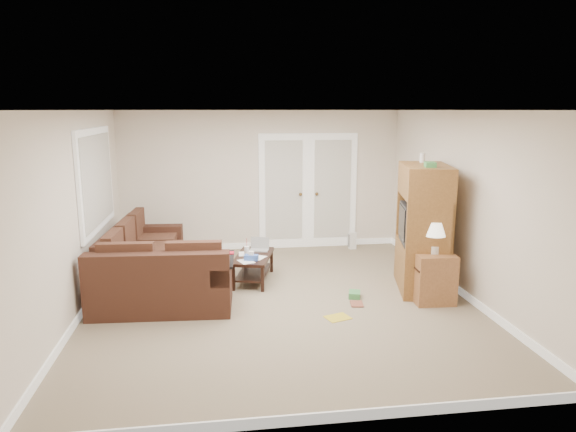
{
  "coord_description": "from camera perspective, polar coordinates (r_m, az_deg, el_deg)",
  "views": [
    {
      "loc": [
        -0.79,
        -6.41,
        2.5
      ],
      "look_at": [
        0.14,
        0.29,
        1.1
      ],
      "focal_mm": 32.0,
      "sensor_mm": 36.0,
      "label": 1
    }
  ],
  "objects": [
    {
      "name": "floor",
      "position": [
        6.93,
        -0.84,
        -9.47
      ],
      "size": [
        5.5,
        5.5,
        0.0
      ],
      "primitive_type": "plane",
      "color": "gray",
      "rests_on": "ground"
    },
    {
      "name": "ceiling",
      "position": [
        6.46,
        -0.91,
        11.68
      ],
      "size": [
        5.0,
        5.5,
        0.02
      ],
      "primitive_type": "cube",
      "color": "white",
      "rests_on": "wall_back"
    },
    {
      "name": "wall_left",
      "position": [
        6.75,
        -22.43,
        0.12
      ],
      "size": [
        0.02,
        5.5,
        2.5
      ],
      "primitive_type": "cube",
      "color": "silver",
      "rests_on": "floor"
    },
    {
      "name": "wall_right",
      "position": [
        7.31,
        18.97,
        1.2
      ],
      "size": [
        0.02,
        5.5,
        2.5
      ],
      "primitive_type": "cube",
      "color": "silver",
      "rests_on": "floor"
    },
    {
      "name": "wall_back",
      "position": [
        9.28,
        -2.96,
        3.94
      ],
      "size": [
        5.0,
        0.02,
        2.5
      ],
      "primitive_type": "cube",
      "color": "silver",
      "rests_on": "floor"
    },
    {
      "name": "wall_front",
      "position": [
        3.95,
        4.06,
        -6.83
      ],
      "size": [
        5.0,
        0.02,
        2.5
      ],
      "primitive_type": "cube",
      "color": "silver",
      "rests_on": "floor"
    },
    {
      "name": "baseboards",
      "position": [
        6.91,
        -0.84,
        -9.09
      ],
      "size": [
        5.0,
        5.5,
        0.1
      ],
      "primitive_type": null,
      "color": "white",
      "rests_on": "floor"
    },
    {
      "name": "french_doors",
      "position": [
        9.39,
        2.25,
        2.71
      ],
      "size": [
        1.8,
        0.05,
        2.13
      ],
      "color": "white",
      "rests_on": "floor"
    },
    {
      "name": "window_left",
      "position": [
        7.66,
        -20.52,
        3.82
      ],
      "size": [
        0.05,
        1.92,
        1.42
      ],
      "color": "white",
      "rests_on": "wall_left"
    },
    {
      "name": "sectional_sofa",
      "position": [
        7.41,
        -14.99,
        -5.8
      ],
      "size": [
        1.83,
        2.77,
        0.83
      ],
      "rotation": [
        0.0,
        0.0,
        -0.06
      ],
      "color": "#402318",
      "rests_on": "floor"
    },
    {
      "name": "coffee_table",
      "position": [
        7.69,
        -3.81,
        -5.62
      ],
      "size": [
        0.71,
        1.06,
        0.66
      ],
      "rotation": [
        0.0,
        0.0,
        -0.25
      ],
      "color": "black",
      "rests_on": "floor"
    },
    {
      "name": "tv_armoire",
      "position": [
        7.41,
        14.73,
        -1.23
      ],
      "size": [
        0.84,
        1.21,
        1.9
      ],
      "rotation": [
        0.0,
        0.0,
        -0.22
      ],
      "color": "brown",
      "rests_on": "floor"
    },
    {
      "name": "side_cabinet",
      "position": [
        7.09,
        15.76,
        -6.1
      ],
      "size": [
        0.54,
        0.54,
        1.08
      ],
      "rotation": [
        0.0,
        0.0,
        -0.05
      ],
      "color": "#935E36",
      "rests_on": "floor"
    },
    {
      "name": "space_heater",
      "position": [
        9.48,
        7.17,
        -2.71
      ],
      "size": [
        0.13,
        0.11,
        0.31
      ],
      "primitive_type": "cube",
      "rotation": [
        0.0,
        0.0,
        0.09
      ],
      "color": "white",
      "rests_on": "floor"
    },
    {
      "name": "floor_magazine",
      "position": [
        6.45,
        5.54,
        -11.16
      ],
      "size": [
        0.35,
        0.31,
        0.01
      ],
      "primitive_type": "cube",
      "rotation": [
        0.0,
        0.0,
        0.32
      ],
      "color": "gold",
      "rests_on": "floor"
    },
    {
      "name": "floor_greenbox",
      "position": [
        7.11,
        7.4,
        -8.64
      ],
      "size": [
        0.2,
        0.24,
        0.08
      ],
      "primitive_type": "cube",
      "rotation": [
        0.0,
        0.0,
        -0.3
      ],
      "color": "#3F8B46",
      "rests_on": "floor"
    },
    {
      "name": "floor_book",
      "position": [
        6.87,
        6.96,
        -9.67
      ],
      "size": [
        0.19,
        0.24,
        0.02
      ],
      "primitive_type": "imported",
      "rotation": [
        0.0,
        0.0,
        -0.15
      ],
      "color": "brown",
      "rests_on": "floor"
    }
  ]
}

